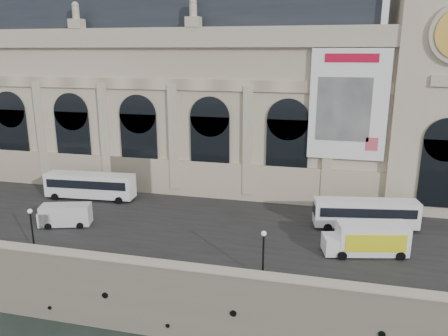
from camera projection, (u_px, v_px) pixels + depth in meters
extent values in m
plane|color=black|center=(89.00, 326.00, 41.25)|extent=(260.00, 260.00, 0.00)
cube|color=#776E5C|center=(197.00, 187.00, 73.31)|extent=(160.00, 70.00, 6.00)
cube|color=#2D2D2D|center=(146.00, 214.00, 52.82)|extent=(160.00, 24.00, 0.06)
cube|color=#776E5C|center=(86.00, 260.00, 40.11)|extent=(160.00, 1.20, 1.10)
cube|color=#BDB198|center=(86.00, 254.00, 39.95)|extent=(160.00, 1.40, 0.12)
cube|color=beige|center=(151.00, 106.00, 67.28)|extent=(68.00, 18.00, 22.00)
cube|color=#BDB198|center=(128.00, 174.00, 60.91)|extent=(68.60, 0.40, 5.00)
cube|color=#BDB198|center=(119.00, 38.00, 56.00)|extent=(69.00, 0.80, 2.40)
cube|color=#BDB198|center=(122.00, 84.00, 57.65)|extent=(68.00, 0.30, 1.40)
cube|color=#242A30|center=(146.00, 10.00, 63.63)|extent=(64.00, 15.00, 6.00)
cube|color=black|center=(13.00, 140.00, 63.93)|extent=(5.20, 0.25, 9.00)
cylinder|color=black|center=(9.00, 110.00, 62.76)|extent=(5.20, 0.25, 5.20)
cube|color=#BDB198|center=(41.00, 132.00, 62.34)|extent=(1.20, 0.50, 14.00)
cube|color=black|center=(74.00, 144.00, 61.66)|extent=(5.20, 0.25, 9.00)
cylinder|color=black|center=(71.00, 112.00, 60.49)|extent=(5.20, 0.25, 5.20)
cube|color=#BDB198|center=(105.00, 135.00, 60.06)|extent=(1.20, 0.50, 14.00)
cube|color=black|center=(139.00, 147.00, 59.38)|extent=(5.20, 0.25, 9.00)
cylinder|color=black|center=(138.00, 114.00, 58.21)|extent=(5.20, 0.25, 5.20)
cube|color=#BDB198|center=(173.00, 138.00, 57.79)|extent=(1.20, 0.50, 14.00)
cube|color=black|center=(210.00, 151.00, 57.11)|extent=(5.20, 0.25, 9.00)
cylinder|color=black|center=(210.00, 117.00, 55.93)|extent=(5.20, 0.25, 5.20)
cube|color=#BDB198|center=(248.00, 142.00, 55.51)|extent=(1.20, 0.50, 14.00)
cube|color=black|center=(287.00, 155.00, 54.83)|extent=(5.20, 0.25, 9.00)
cylinder|color=black|center=(288.00, 120.00, 53.66)|extent=(5.20, 0.25, 5.20)
cube|color=#BDB198|center=(328.00, 146.00, 53.23)|extent=(1.20, 0.50, 14.00)
cube|color=white|center=(348.00, 105.00, 51.29)|extent=(9.00, 0.35, 13.00)
cube|color=#B00B29|center=(352.00, 58.00, 49.70)|extent=(6.00, 0.06, 1.00)
cube|color=gray|center=(344.00, 110.00, 51.35)|extent=(6.20, 0.06, 7.50)
cube|color=#CF495B|center=(372.00, 144.00, 51.59)|extent=(1.40, 0.06, 1.60)
cube|color=beige|center=(439.00, 86.00, 54.32)|extent=(12.00, 14.00, 30.00)
cube|color=black|center=(443.00, 174.00, 50.08)|extent=(5.00, 0.25, 8.00)
cube|color=white|center=(90.00, 185.00, 57.78)|extent=(12.05, 3.33, 3.07)
cube|color=black|center=(48.00, 181.00, 58.66)|extent=(0.24, 2.28, 1.19)
cube|color=black|center=(85.00, 185.00, 56.46)|extent=(10.89, 0.86, 1.09)
cube|color=black|center=(94.00, 179.00, 58.90)|extent=(10.89, 0.86, 1.09)
cylinder|color=black|center=(55.00, 197.00, 57.70)|extent=(1.01, 0.37, 0.99)
cylinder|color=black|center=(65.00, 191.00, 60.07)|extent=(1.01, 0.37, 0.99)
cylinder|color=black|center=(119.00, 201.00, 56.28)|extent=(1.01, 0.37, 0.99)
cylinder|color=black|center=(126.00, 195.00, 58.64)|extent=(1.01, 0.37, 0.99)
cube|color=white|center=(366.00, 213.00, 48.20)|extent=(11.48, 4.16, 2.90)
cube|color=black|center=(314.00, 209.00, 48.52)|extent=(0.43, 2.14, 1.12)
cube|color=black|center=(369.00, 214.00, 46.94)|extent=(10.18, 1.78, 1.03)
cube|color=black|center=(363.00, 206.00, 49.27)|extent=(10.18, 1.78, 1.03)
cylinder|color=black|center=(328.00, 228.00, 47.74)|extent=(0.97, 0.43, 0.94)
cylinder|color=black|center=(325.00, 220.00, 49.99)|extent=(0.97, 0.43, 0.94)
cylinder|color=black|center=(407.00, 230.00, 47.14)|extent=(0.97, 0.43, 0.94)
cylinder|color=black|center=(400.00, 222.00, 49.40)|extent=(0.97, 0.43, 0.94)
cube|color=silver|center=(66.00, 215.00, 49.13)|extent=(5.79, 3.61, 2.30)
cube|color=silver|center=(47.00, 218.00, 49.09)|extent=(2.07, 2.46, 1.60)
cube|color=black|center=(41.00, 213.00, 48.91)|extent=(0.59, 1.74, 0.80)
cylinder|color=black|center=(48.00, 227.00, 48.26)|extent=(0.80, 0.46, 0.76)
cylinder|color=black|center=(54.00, 219.00, 50.29)|extent=(0.80, 0.46, 0.76)
cylinder|color=black|center=(80.00, 226.00, 48.47)|extent=(0.80, 0.46, 0.76)
cylinder|color=black|center=(85.00, 219.00, 50.50)|extent=(0.80, 0.46, 0.76)
cube|color=white|center=(372.00, 238.00, 42.11)|extent=(7.02, 3.96, 2.98)
cube|color=yellow|center=(376.00, 244.00, 40.86)|extent=(5.60, 1.35, 1.76)
cube|color=#B00B29|center=(376.00, 244.00, 40.86)|extent=(3.23, 0.78, 0.66)
cube|color=white|center=(333.00, 244.00, 42.33)|extent=(2.26, 2.76, 1.65)
cylinder|color=black|center=(342.00, 256.00, 41.25)|extent=(0.93, 0.50, 0.88)
cylinder|color=black|center=(336.00, 244.00, 43.70)|extent=(0.93, 0.50, 0.88)
cylinder|color=black|center=(401.00, 256.00, 41.19)|extent=(0.93, 0.50, 0.88)
cylinder|color=black|center=(391.00, 245.00, 43.64)|extent=(0.93, 0.50, 0.88)
cylinder|color=black|center=(35.00, 251.00, 42.78)|extent=(0.47, 0.47, 0.43)
cylinder|color=black|center=(33.00, 233.00, 42.28)|extent=(0.17, 0.17, 4.26)
sphere|color=beige|center=(30.00, 211.00, 41.69)|extent=(0.47, 0.47, 0.47)
cylinder|color=black|center=(263.00, 277.00, 37.81)|extent=(0.46, 0.46, 0.42)
cylinder|color=black|center=(263.00, 257.00, 37.31)|extent=(0.17, 0.17, 4.21)
sphere|color=beige|center=(264.00, 233.00, 36.74)|extent=(0.46, 0.46, 0.46)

